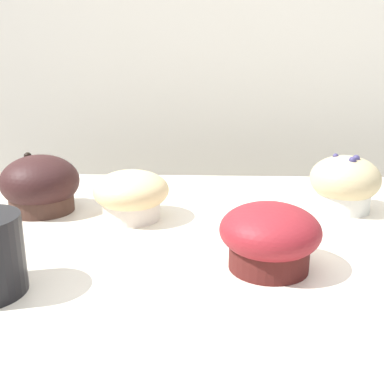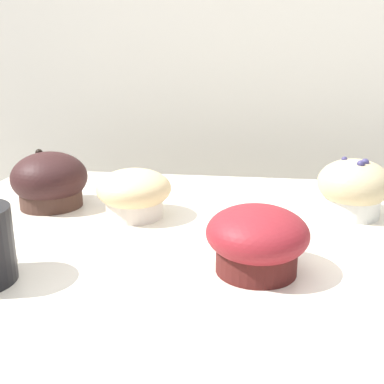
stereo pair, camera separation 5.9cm
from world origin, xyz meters
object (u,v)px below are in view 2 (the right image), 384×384
(muffin_front_left, at_px, (257,239))
(muffin_back_left, at_px, (134,193))
(muffin_front_center, at_px, (353,188))
(muffin_back_right, at_px, (50,182))

(muffin_front_left, bearing_deg, muffin_back_left, 138.92)
(muffin_front_center, xyz_separation_m, muffin_front_left, (-0.13, -0.20, -0.01))
(muffin_back_left, bearing_deg, muffin_front_left, -41.08)
(muffin_front_center, bearing_deg, muffin_back_left, -171.17)
(muffin_back_right, bearing_deg, muffin_front_left, -29.81)
(muffin_back_right, bearing_deg, muffin_back_left, -11.25)
(muffin_front_center, bearing_deg, muffin_front_left, -124.17)
(muffin_front_left, bearing_deg, muffin_front_center, 55.83)
(muffin_back_right, xyz_separation_m, muffin_front_left, (0.31, -0.18, -0.00))
(muffin_back_left, relative_size, muffin_back_right, 0.94)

